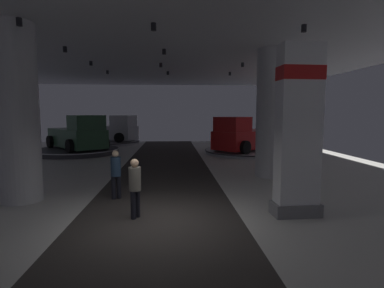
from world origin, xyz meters
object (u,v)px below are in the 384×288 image
(pickup_truck_deep_left, at_px, (110,131))
(visitor_walking_far, at_px, (116,171))
(pickup_truck_far_left, at_px, (78,135))
(display_platform_deep_left, at_px, (107,142))
(brand_sign_pylon, at_px, (298,129))
(display_platform_far_left, at_px, (77,151))
(display_car_deep_right, at_px, (240,131))
(display_platform_deep_right, at_px, (240,141))
(display_platform_far_right, at_px, (248,151))
(column_right, at_px, (273,114))
(pickup_truck_far_right, at_px, (245,137))
(column_left, at_px, (18,114))
(visitor_walking_near, at_px, (135,185))

(pickup_truck_deep_left, distance_m, visitor_walking_far, 18.00)
(pickup_truck_far_left, bearing_deg, display_platform_deep_left, 86.17)
(brand_sign_pylon, xyz_separation_m, visitor_walking_far, (-5.17, 1.92, -1.45))
(display_platform_deep_left, height_order, display_platform_far_left, display_platform_far_left)
(display_car_deep_right, bearing_deg, pickup_truck_deep_left, -176.82)
(display_platform_deep_right, bearing_deg, display_platform_far_right, -98.72)
(visitor_walking_far, bearing_deg, display_platform_far_right, 56.55)
(column_right, relative_size, display_platform_far_left, 0.97)
(display_platform_far_right, xyz_separation_m, pickup_truck_far_left, (-11.59, 0.37, 1.14))
(display_platform_far_right, bearing_deg, column_right, -96.53)
(column_right, bearing_deg, pickup_truck_far_right, 85.21)
(visitor_walking_far, bearing_deg, brand_sign_pylon, -20.37)
(display_platform_far_right, height_order, visitor_walking_far, visitor_walking_far)
(column_left, bearing_deg, pickup_truck_far_right, 47.19)
(pickup_truck_far_left, bearing_deg, column_right, -36.34)
(pickup_truck_far_left, relative_size, visitor_walking_far, 3.42)
(display_platform_far_right, xyz_separation_m, visitor_walking_near, (-6.21, -12.54, 0.78))
(display_platform_deep_right, distance_m, visitor_walking_near, 21.48)
(display_car_deep_right, height_order, display_platform_far_right, display_car_deep_right)
(display_platform_deep_left, bearing_deg, display_car_deep_right, 2.64)
(pickup_truck_far_right, bearing_deg, display_platform_far_left, 175.92)
(display_platform_deep_left, xyz_separation_m, pickup_truck_deep_left, (0.31, -0.10, 1.05))
(display_platform_deep_right, xyz_separation_m, pickup_truck_deep_left, (-12.01, -0.70, 1.05))
(column_left, xyz_separation_m, display_platform_deep_right, (11.16, 18.34, -2.59))
(column_right, xyz_separation_m, display_platform_deep_right, (2.03, 15.14, -2.59))
(display_platform_deep_right, xyz_separation_m, display_platform_deep_left, (-12.32, -0.60, -0.00))
(column_left, height_order, pickup_truck_far_right, column_left)
(brand_sign_pylon, distance_m, pickup_truck_far_right, 12.56)
(column_left, height_order, display_platform_far_right, column_left)
(pickup_truck_deep_left, distance_m, visitor_walking_near, 20.00)
(column_left, bearing_deg, display_car_deep_right, 58.66)
(display_car_deep_right, height_order, visitor_walking_far, display_car_deep_right)
(column_left, xyz_separation_m, visitor_walking_near, (3.77, -1.81, -1.84))
(pickup_truck_deep_left, bearing_deg, visitor_walking_near, -76.62)
(visitor_walking_near, bearing_deg, display_platform_far_right, 63.63)
(display_platform_far_left, distance_m, visitor_walking_near, 14.31)
(column_right, distance_m, pickup_truck_far_right, 7.51)
(display_platform_deep_right, distance_m, pickup_truck_far_right, 8.02)
(pickup_truck_deep_left, height_order, visitor_walking_near, pickup_truck_deep_left)
(column_left, xyz_separation_m, display_car_deep_right, (11.15, 18.31, -1.71))
(pickup_truck_far_left, bearing_deg, brand_sign_pylon, -53.17)
(brand_sign_pylon, bearing_deg, display_platform_far_left, 126.87)
(brand_sign_pylon, distance_m, visitor_walking_far, 5.70)
(column_left, xyz_separation_m, pickup_truck_deep_left, (-0.85, 17.64, -1.54))
(display_platform_far_left, relative_size, pickup_truck_far_left, 1.04)
(display_platform_deep_right, height_order, display_platform_far_left, display_platform_far_left)
(brand_sign_pylon, bearing_deg, column_right, 78.62)
(pickup_truck_deep_left, bearing_deg, column_left, -87.23)
(display_car_deep_right, distance_m, pickup_truck_deep_left, 12.02)
(pickup_truck_deep_left, xyz_separation_m, pickup_truck_far_left, (-0.75, -6.55, 0.07))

